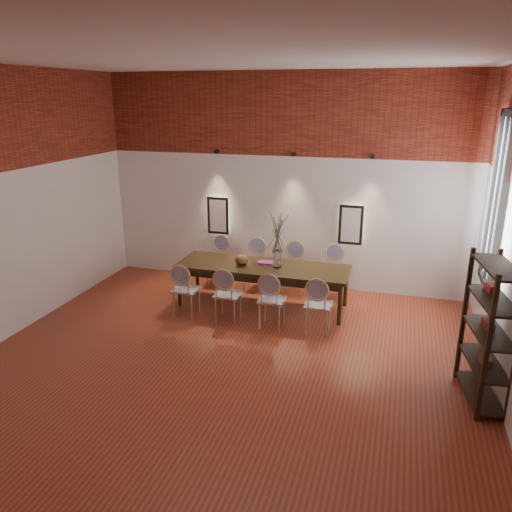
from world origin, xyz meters
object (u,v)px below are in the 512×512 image
(chair_far_d, at_px, (332,273))
(bowl, at_px, (242,260))
(chair_near_c, at_px, (272,299))
(chair_far_a, at_px, (218,262))
(chair_near_b, at_px, (228,294))
(chair_near_d, at_px, (318,305))
(shelving_rack, at_px, (489,332))
(chair_near_a, at_px, (186,289))
(chair_far_b, at_px, (254,265))
(book, at_px, (266,263))
(chair_far_c, at_px, (293,269))
(dining_table, at_px, (262,286))
(vase, at_px, (277,259))

(chair_far_d, xyz_separation_m, bowl, (-1.48, -0.81, 0.37))
(chair_near_c, relative_size, chair_far_a, 1.00)
(chair_near_c, bearing_deg, chair_near_b, 180.00)
(chair_near_d, xyz_separation_m, shelving_rack, (2.23, -1.23, 0.43))
(chair_near_a, relative_size, chair_near_d, 1.00)
(chair_far_a, distance_m, shelving_rack, 5.26)
(chair_near_b, distance_m, chair_far_d, 2.13)
(chair_near_a, height_order, chair_far_b, same)
(chair_near_c, bearing_deg, book, 111.53)
(chair_near_c, distance_m, chair_far_c, 1.52)
(chair_far_c, height_order, book, chair_far_c)
(book, bearing_deg, chair_near_b, -114.16)
(chair_near_a, xyz_separation_m, chair_near_c, (1.49, -0.00, 0.00))
(chair_far_a, distance_m, chair_far_b, 0.75)
(chair_near_c, relative_size, chair_far_b, 1.00)
(chair_near_d, distance_m, chair_far_d, 1.52)
(bowl, bearing_deg, chair_near_b, -90.65)
(dining_table, height_order, chair_near_c, chair_near_c)
(dining_table, height_order, shelving_rack, shelving_rack)
(chair_far_b, relative_size, bowl, 3.92)
(chair_far_c, bearing_deg, chair_near_d, 116.15)
(chair_far_a, bearing_deg, dining_table, 145.83)
(dining_table, distance_m, chair_near_a, 1.36)
(chair_far_d, distance_m, book, 1.30)
(chair_near_d, bearing_deg, vase, 138.43)
(chair_near_b, xyz_separation_m, chair_far_c, (0.75, 1.52, 0.00))
(chair_near_b, bearing_deg, book, 65.85)
(dining_table, height_order, chair_near_d, chair_near_d)
(chair_near_c, xyz_separation_m, chair_far_d, (0.75, 1.52, 0.00))
(chair_far_c, distance_m, shelving_rack, 4.07)
(chair_near_d, bearing_deg, chair_far_b, 134.48)
(chair_near_d, height_order, chair_far_a, same)
(chair_near_a, distance_m, chair_near_c, 1.49)
(bowl, bearing_deg, chair_near_c, -43.88)
(chair_near_b, height_order, chair_far_a, same)
(chair_far_c, height_order, bowl, chair_far_c)
(bowl, xyz_separation_m, shelving_rack, (3.71, -1.94, 0.06))
(chair_near_d, xyz_separation_m, chair_far_b, (-1.49, 1.52, 0.00))
(chair_near_b, xyz_separation_m, bowl, (0.01, 0.71, 0.37))
(book, relative_size, shelving_rack, 0.14)
(chair_near_c, xyz_separation_m, vase, (-0.11, 0.76, 0.43))
(shelving_rack, bearing_deg, dining_table, 140.13)
(chair_near_a, xyz_separation_m, chair_near_d, (2.24, -0.00, 0.00))
(chair_near_b, bearing_deg, vase, 50.09)
(chair_near_d, height_order, book, chair_near_d)
(chair_far_d, relative_size, bowl, 3.92)
(chair_near_a, distance_m, chair_far_a, 1.52)
(chair_far_b, bearing_deg, chair_near_c, 116.15)
(chair_near_d, distance_m, bowl, 1.69)
(chair_near_d, distance_m, shelving_rack, 2.58)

